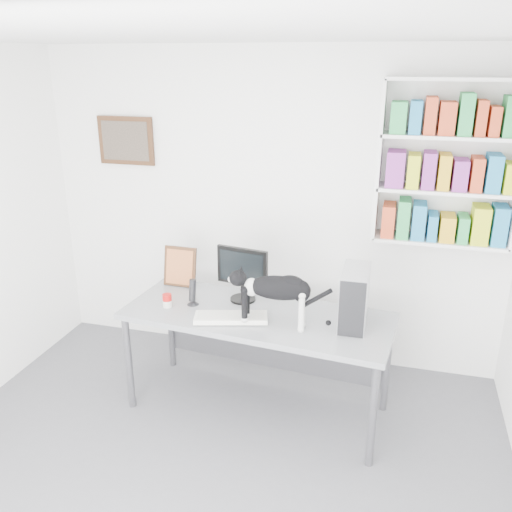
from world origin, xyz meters
name	(u,v)px	position (x,y,z in m)	size (l,w,h in m)	color
room	(178,308)	(0.00, 0.00, 1.35)	(4.01, 4.01, 2.70)	#57565C
bookshelf	(448,164)	(1.40, 1.85, 1.85)	(1.03, 0.28, 1.24)	silver
wall_art	(126,141)	(-1.30, 1.97, 1.90)	(0.52, 0.04, 0.42)	#4C2D18
desk	(257,362)	(0.14, 1.08, 0.41)	(1.97, 0.77, 0.82)	gray
monitor	(243,274)	(-0.03, 1.28, 1.04)	(0.41, 0.20, 0.44)	black
keyboard	(231,317)	(-0.01, 0.93, 0.84)	(0.52, 0.20, 0.04)	white
pc_tower	(354,297)	(0.84, 1.10, 1.02)	(0.18, 0.41, 0.41)	#AEAEB2
speaker	(192,292)	(-0.37, 1.10, 0.93)	(0.09, 0.09, 0.21)	black
leaning_print	(180,266)	(-0.60, 1.42, 0.99)	(0.27, 0.11, 0.34)	#4C2D18
soup_can	(167,301)	(-0.54, 1.01, 0.87)	(0.07, 0.07, 0.10)	#B3110F
cat	(276,301)	(0.32, 0.92, 1.02)	(0.64, 0.17, 0.40)	black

